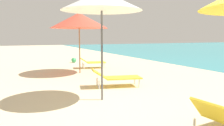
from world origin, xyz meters
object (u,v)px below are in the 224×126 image
lounger_second_shoreside (116,77)px  beach_ball (74,60)px  umbrella_second (102,1)px  umbrella_farthest (79,21)px  lounger_farthest_shoreside (92,62)px

lounger_second_shoreside → beach_ball: bearing=99.5°
umbrella_second → umbrella_farthest: (0.68, 4.30, -0.19)m
umbrella_farthest → lounger_farthest_shoreside: (1.03, 1.26, -1.98)m
lounger_farthest_shoreside → beach_ball: lounger_farthest_shoreside is taller
umbrella_second → lounger_second_shoreside: umbrella_second is taller
lounger_second_shoreside → umbrella_second: bearing=-115.5°
beach_ball → lounger_second_shoreside: bearing=-93.9°
umbrella_second → beach_ball: size_ratio=9.14×
umbrella_farthest → beach_ball: size_ratio=8.80×
umbrella_farthest → lounger_farthest_shoreside: size_ratio=1.93×
lounger_second_shoreside → lounger_farthest_shoreside: bearing=93.9°
umbrella_farthest → lounger_farthest_shoreside: bearing=50.7°
umbrella_farthest → beach_ball: 4.58m
lounger_farthest_shoreside → beach_ball: bearing=106.6°
umbrella_second → lounger_farthest_shoreside: bearing=72.9°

